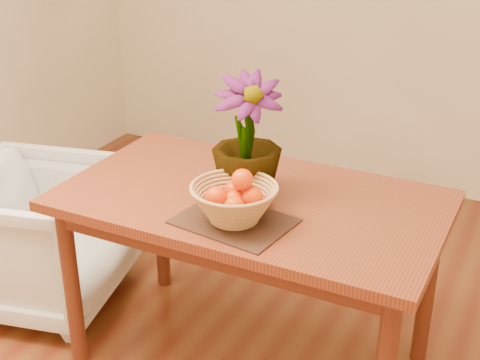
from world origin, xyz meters
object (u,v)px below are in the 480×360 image
at_px(potted_plant, 247,137).
at_px(table, 251,217).
at_px(wicker_basket, 234,205).
at_px(armchair, 40,230).

bearing_deg(potted_plant, table, -51.54).
xyz_separation_m(wicker_basket, armchair, (-1.08, 0.18, -0.46)).
bearing_deg(table, potted_plant, 162.95).
xyz_separation_m(table, armchair, (-1.05, -0.02, -0.30)).
bearing_deg(table, wicker_basket, -80.10).
xyz_separation_m(wicker_basket, potted_plant, (-0.06, 0.21, 0.16)).
xyz_separation_m(table, wicker_basket, (0.04, -0.21, 0.15)).
bearing_deg(table, armchair, -178.68).
relative_size(table, armchair, 1.95).
height_order(potted_plant, armchair, potted_plant).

